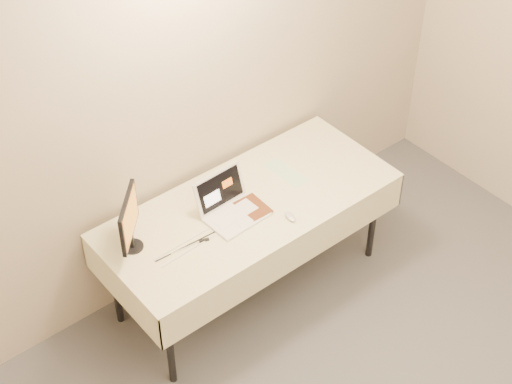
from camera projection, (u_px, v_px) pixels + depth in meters
back_wall at (200, 86)px, 4.59m from camera, size 4.00×0.10×2.70m
table at (249, 211)px, 4.77m from camera, size 1.86×0.81×0.74m
laptop at (230, 205)px, 4.63m from camera, size 0.36×0.33×0.24m
monitor at (129, 220)px, 4.31m from camera, size 0.26×0.27×0.36m
book at (242, 202)px, 4.59m from camera, size 0.16×0.02×0.21m
alarm_clock at (229, 176)px, 4.89m from camera, size 0.13×0.07×0.05m
clicker at (290, 216)px, 4.63m from camera, size 0.06×0.11×0.02m
paper_form at (286, 173)px, 4.95m from camera, size 0.13×0.31×0.00m
usb_dongle at (204, 240)px, 4.49m from camera, size 0.06×0.04×0.01m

